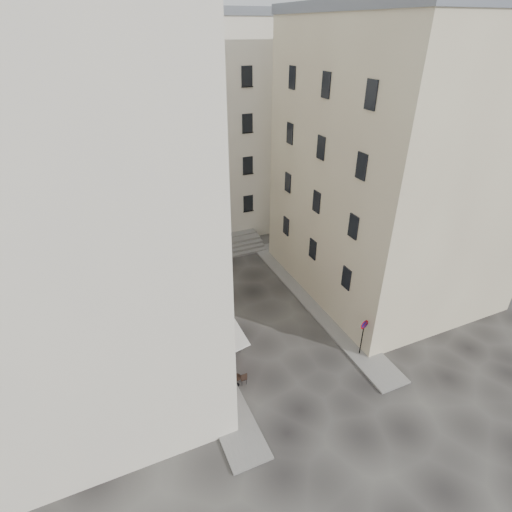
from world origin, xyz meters
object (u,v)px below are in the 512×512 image
bistro_table_b (230,348)px  pedestrian (218,309)px  no_parking_sign (363,331)px  bistro_table_a (236,380)px

bistro_table_b → pedestrian: (0.39, 3.32, 0.53)m
bistro_table_b → pedestrian: size_ratio=0.62×
bistro_table_b → pedestrian: pedestrian is taller
bistro_table_b → no_parking_sign: bearing=-24.5°
no_parking_sign → pedestrian: no_parking_sign is taller
no_parking_sign → bistro_table_a: no_parking_sign is taller
pedestrian → no_parking_sign: bearing=101.2°
bistro_table_b → bistro_table_a: bearing=-103.3°
no_parking_sign → bistro_table_b: 7.98m
no_parking_sign → pedestrian: (-6.75, 6.58, -0.93)m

